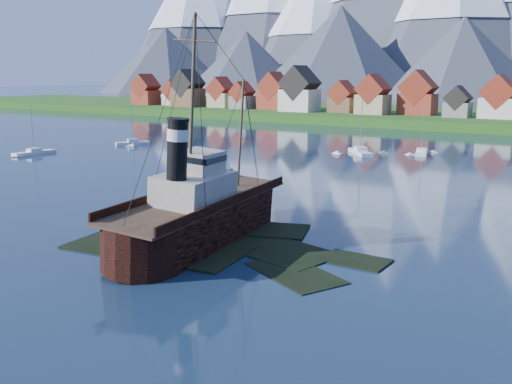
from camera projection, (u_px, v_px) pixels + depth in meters
The scene contains 9 objects.
ground at pixel (195, 248), 56.70m from camera, with size 1400.00×1400.00×0.00m, color #16283F.
shoal at pixel (223, 249), 57.56m from camera, with size 31.71×21.24×1.14m.
seawall at pixel (488, 134), 164.31m from camera, with size 600.00×2.50×2.00m, color #3F3D38.
town at pixel (402, 97), 196.89m from camera, with size 250.96×16.69×17.30m.
tugboat_wreck at pixel (209, 211), 59.35m from camera, with size 6.94×29.88×23.68m.
sailboat_a at pixel (34, 153), 122.25m from camera, with size 2.90×9.40×11.33m.
sailboat_b at pixel (133, 143), 139.16m from camera, with size 6.13×7.93×11.79m.
sailboat_c at pixel (360, 153), 122.68m from camera, with size 8.61×9.41×13.18m.
sailboat_e at pixel (421, 153), 122.83m from camera, with size 4.54×9.34×10.51m.
Camera 1 is at (35.17, -41.93, 16.95)m, focal length 40.00 mm.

